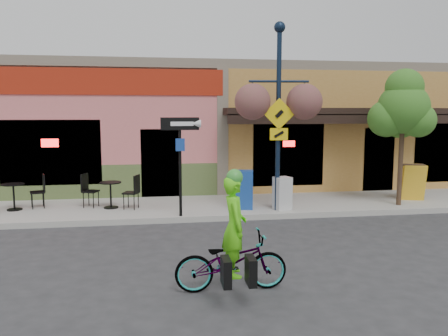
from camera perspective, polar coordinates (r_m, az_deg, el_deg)
name	(u,v)px	position (r m, az deg, el deg)	size (l,w,h in m)	color
ground	(281,224)	(11.25, 7.49, -7.27)	(90.00, 90.00, 0.00)	#2D2D30
sidewalk	(263,205)	(13.12, 5.07, -4.83)	(24.00, 3.00, 0.15)	#9E9B93
curb	(276,216)	(11.75, 6.75, -6.27)	(24.00, 0.12, 0.15)	#A8A59E
building	(232,126)	(18.23, 1.04, 5.45)	(18.20, 8.20, 4.50)	#D86A6B
bicycle	(231,262)	(7.04, 0.94, -12.14)	(0.62, 1.78, 0.94)	maroon
cyclist_rider	(234,242)	(6.94, 1.36, -9.60)	(0.58, 0.38, 1.58)	#5BDF17
lamp_post	(278,118)	(11.85, 7.10, 6.51)	(1.61, 0.64, 5.04)	#0F1D31
one_way_sign	(180,167)	(11.21, -5.74, 0.09)	(0.97, 0.21, 2.54)	black
cafe_set_left	(14,193)	(13.27, -25.78, -2.95)	(1.59, 0.80, 0.96)	black
cafe_set_right	(111,191)	(12.62, -14.59, -2.93)	(1.61, 0.80, 0.97)	black
newspaper_box_blue	(244,190)	(12.16, 2.66, -2.83)	(0.48, 0.43, 1.07)	#184194
newspaper_box_grey	(282,193)	(12.13, 7.62, -3.30)	(0.42, 0.38, 0.91)	silver
street_tree	(402,137)	(13.46, 22.21, 3.75)	(1.54, 1.54, 3.94)	#3D7A26
sandwich_board	(414,183)	(14.39, 23.60, -1.80)	(0.66, 0.49, 1.10)	yellow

